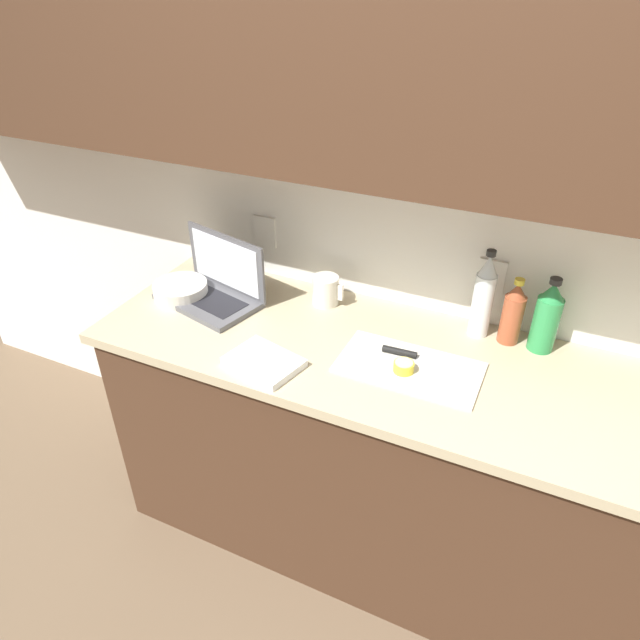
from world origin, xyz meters
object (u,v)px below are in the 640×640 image
cutting_board (409,367)px  bottle_oil_tall (513,314)px  laptop (215,285)px  measuring_cup (326,290)px  lemon_half_cut (404,367)px  bottle_water_clear (483,297)px  bottle_green_soda (547,318)px  bowl_white (181,290)px  knife (411,355)px

cutting_board → bottle_oil_tall: (0.25, 0.28, 0.10)m
laptop → measuring_cup: size_ratio=3.56×
lemon_half_cut → bottle_water_clear: bottle_water_clear is taller
cutting_board → lemon_half_cut: bearing=-107.4°
cutting_board → measuring_cup: bearing=148.2°
laptop → bottle_oil_tall: (1.02, 0.18, 0.05)m
cutting_board → bottle_green_soda: bearing=38.7°
bottle_oil_tall → bowl_white: bearing=-169.0°
laptop → cutting_board: (0.77, -0.10, -0.05)m
cutting_board → knife: knife is taller
cutting_board → lemon_half_cut: lemon_half_cut is taller
bottle_oil_tall → bowl_white: bottle_oil_tall is taller
laptop → bottle_green_soda: bearing=22.9°
bottle_water_clear → cutting_board: bearing=-118.0°
bottle_oil_tall → bottle_green_soda: bearing=0.0°
laptop → lemon_half_cut: 0.77m
laptop → bottle_green_soda: bottle_green_soda is taller
cutting_board → bottle_oil_tall: bottle_oil_tall is taller
measuring_cup → bottle_green_soda: bearing=2.7°
laptop → bowl_white: bearing=-145.6°
bottle_oil_tall → measuring_cup: size_ratio=1.98×
bottle_green_soda → knife: bearing=-146.7°
measuring_cup → bottle_water_clear: bearing=3.7°
bottle_green_soda → laptop: bearing=-171.1°
bottle_oil_tall → bottle_water_clear: (-0.10, -0.00, 0.04)m
cutting_board → bottle_water_clear: bearing=62.0°
bottle_water_clear → measuring_cup: (-0.54, -0.03, -0.09)m
knife → bottle_oil_tall: (0.25, 0.23, 0.09)m
bottle_water_clear → laptop: bearing=-169.2°
measuring_cup → bowl_white: measuring_cup is taller
bottle_oil_tall → bowl_white: 1.17m
cutting_board → bowl_white: bowl_white is taller
bottle_green_soda → bottle_oil_tall: bearing=180.0°
cutting_board → measuring_cup: size_ratio=3.75×
laptop → knife: 0.77m
bottle_water_clear → bowl_white: bearing=-168.0°
bottle_oil_tall → measuring_cup: 0.64m
laptop → measuring_cup: (0.38, 0.14, -0.00)m
bowl_white → knife: bearing=-0.7°
bottle_green_soda → bottle_oil_tall: bottle_green_soda is taller
bottle_water_clear → bowl_white: (-1.04, -0.22, -0.11)m
knife → bowl_white: 0.89m
knife → measuring_cup: measuring_cup is taller
cutting_board → knife: (-0.01, 0.05, 0.01)m
knife → lemon_half_cut: size_ratio=4.65×
bottle_oil_tall → bottle_water_clear: size_ratio=0.75×
lemon_half_cut → bowl_white: bearing=174.3°
bottle_green_soda → bottle_oil_tall: size_ratio=1.11×
cutting_board → bottle_water_clear: (0.15, 0.28, 0.14)m
bottle_oil_tall → measuring_cup: bottle_oil_tall is taller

